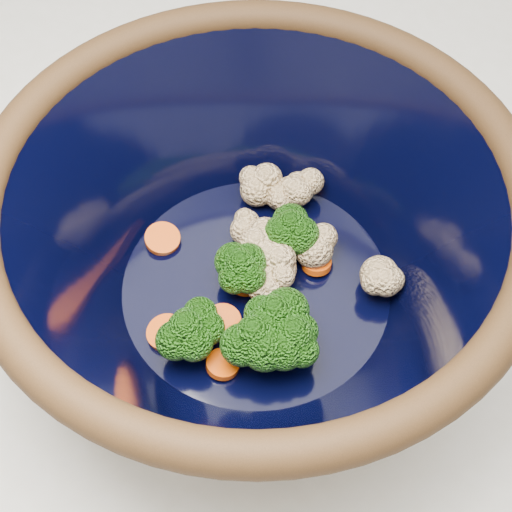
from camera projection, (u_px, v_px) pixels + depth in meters
The scene contains 4 objects.
ground at pixel (249, 511), 1.40m from camera, with size 3.00×3.00×0.00m, color #9E7A54.
counter at pixel (246, 427), 1.03m from camera, with size 1.20×1.20×0.90m, color beige.
mixing_bowl at pixel (256, 243), 0.54m from camera, with size 0.40×0.40×0.17m.
vegetable_pile at pixel (266, 281), 0.56m from camera, with size 0.20×0.21×0.06m.
Camera 1 is at (0.25, -0.28, 1.44)m, focal length 50.00 mm.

